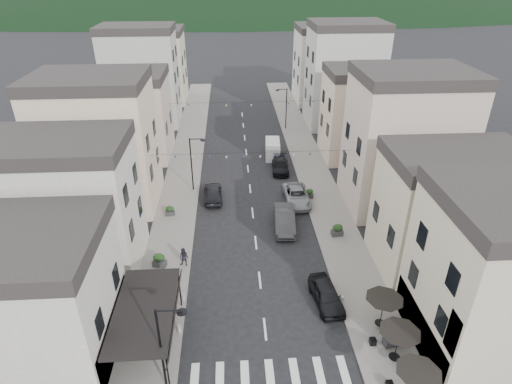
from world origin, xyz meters
TOP-DOWN VIEW (x-y plane):
  - sidewalk_left at (-7.50, 32.00)m, footprint 4.00×76.00m
  - sidewalk_right at (7.50, 32.00)m, footprint 4.00×76.00m
  - boutique_building at (-15.50, 5.00)m, footprint 12.00×8.00m
  - bistro_building at (14.50, 4.00)m, footprint 10.00×8.00m
  - boutique_awning at (-7.25, 5.00)m, footprint 3.77×7.50m
  - buildings_row_left at (-14.50, 37.75)m, footprint 10.20×54.16m
  - buildings_row_right at (14.50, 36.59)m, footprint 10.20×54.16m
  - cafe_terrace at (7.70, 2.80)m, footprint 2.50×8.10m
  - streetlamp_left_near at (-5.82, 2.00)m, footprint 1.70×0.56m
  - streetlamp_left_far at (-5.82, 26.00)m, footprint 1.70×0.56m
  - streetlamp_right_far at (5.82, 44.00)m, footprint 1.70×0.56m
  - bollards at (0.00, 5.50)m, footprint 11.66×10.26m
  - bunting_near at (0.00, 22.00)m, footprint 19.00×0.28m
  - bunting_far at (0.00, 38.00)m, footprint 19.00×0.28m
  - parked_car_a at (4.60, 8.23)m, footprint 2.29×4.58m
  - parked_car_b at (2.80, 18.26)m, footprint 2.16×5.30m
  - parked_car_c at (4.60, 22.85)m, footprint 2.59×5.36m
  - parked_car_d at (3.76, 30.24)m, footprint 2.16×4.74m
  - parked_car_e at (-3.92, 23.93)m, footprint 2.07×4.65m
  - delivery_van at (3.27, 34.58)m, footprint 2.06×4.51m
  - pedestrian_a at (-6.60, 8.74)m, footprint 0.71×0.61m
  - pedestrian_b at (-5.94, 13.01)m, footprint 0.96×0.85m
  - planter_la at (-7.95, 13.09)m, footprint 1.20×0.88m
  - planter_lb at (-7.99, 20.92)m, footprint 0.92×0.56m
  - planter_ra at (8.01, 4.09)m, footprint 1.16×0.76m
  - planter_rb at (7.32, 16.50)m, footprint 1.08×0.65m
  - planter_rc at (6.00, 23.49)m, footprint 1.00×0.72m

SIDE VIEW (x-z plane):
  - sidewalk_left at x=-7.50m, z-range 0.00..0.12m
  - sidewalk_right at x=7.50m, z-range 0.00..0.12m
  - bollards at x=0.00m, z-range 0.12..0.72m
  - planter_lb at x=-7.99m, z-range 0.11..1.10m
  - planter_rc at x=6.00m, z-range 0.11..1.11m
  - parked_car_d at x=3.76m, z-range 0.00..1.34m
  - planter_rb at x=7.32m, z-range 0.10..1.27m
  - planter_la at x=-7.95m, z-range 0.10..1.30m
  - planter_ra at x=8.01m, z-range 0.10..1.31m
  - parked_car_c at x=4.60m, z-range 0.00..1.47m
  - parked_car_a at x=4.60m, z-range 0.00..1.50m
  - parked_car_e at x=-3.92m, z-range 0.00..1.56m
  - parked_car_b at x=2.80m, z-range 0.00..1.71m
  - pedestrian_a at x=-6.60m, z-range 0.12..1.77m
  - pedestrian_b at x=-5.94m, z-range 0.12..1.78m
  - delivery_van at x=3.27m, z-range -0.02..2.09m
  - cafe_terrace at x=7.70m, z-range 1.09..3.62m
  - boutique_awning at x=-7.25m, z-range 1.48..4.75m
  - streetlamp_left_near at x=-5.82m, z-range 0.70..6.70m
  - streetlamp_left_far at x=-5.82m, z-range 0.70..6.70m
  - streetlamp_right_far at x=5.82m, z-range 0.70..6.70m
  - boutique_building at x=-15.50m, z-range 0.00..8.00m
  - bistro_building at x=14.50m, z-range 0.00..10.00m
  - bunting_near at x=0.00m, z-range 5.34..5.96m
  - bunting_far at x=0.00m, z-range 5.34..5.96m
  - buildings_row_left at x=-14.50m, z-range -0.88..13.12m
  - buildings_row_right at x=14.50m, z-range -0.93..13.57m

